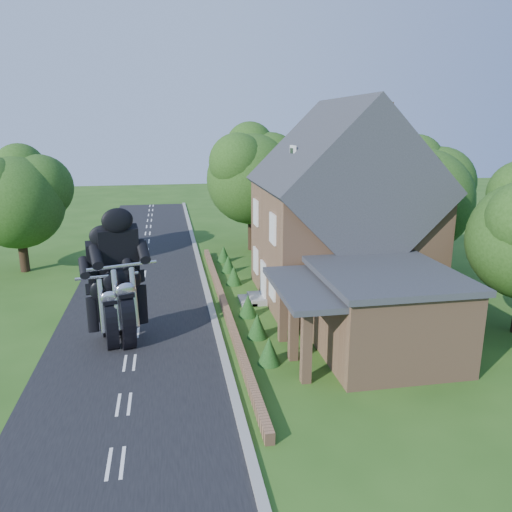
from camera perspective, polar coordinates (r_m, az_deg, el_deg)
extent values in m
plane|color=#264D15|center=(20.32, -14.24, -11.79)|extent=(120.00, 120.00, 0.00)
cube|color=black|center=(20.32, -14.24, -11.76)|extent=(7.00, 80.00, 0.02)
cube|color=gray|center=(20.32, -3.74, -11.14)|extent=(0.30, 80.00, 0.12)
cube|color=#91684A|center=(24.90, -3.59, -5.77)|extent=(0.30, 22.00, 0.40)
cube|color=#91684A|center=(26.40, 9.53, 1.60)|extent=(8.00, 8.00, 6.00)
cube|color=#2B2D33|center=(25.89, 9.82, 8.08)|extent=(8.48, 8.64, 8.48)
cube|color=#91684A|center=(26.48, 14.35, 14.93)|extent=(0.60, 0.90, 1.60)
cube|color=white|center=(25.00, 4.25, 11.47)|extent=(0.12, 0.80, 0.90)
cube|color=black|center=(24.98, 4.11, 11.47)|extent=(0.04, 0.55, 0.65)
cube|color=white|center=(25.86, 0.84, -2.95)|extent=(0.10, 1.10, 2.10)
cube|color=gray|center=(26.09, 0.09, -4.87)|extent=(0.80, 1.60, 0.30)
cube|color=gray|center=(26.04, -0.99, -5.09)|extent=(0.80, 1.60, 0.15)
cube|color=white|center=(23.65, 1.87, -3.28)|extent=(0.10, 1.10, 1.40)
cube|color=black|center=(23.64, 1.82, -3.28)|extent=(0.04, 0.92, 1.22)
cube|color=white|center=(27.78, -0.03, -0.51)|extent=(0.10, 1.10, 1.40)
cube|color=black|center=(27.78, -0.07, -0.51)|extent=(0.04, 0.92, 1.22)
cube|color=white|center=(22.95, 1.92, 3.14)|extent=(0.10, 1.10, 1.40)
cube|color=black|center=(22.95, 1.87, 3.14)|extent=(0.04, 0.92, 1.22)
cube|color=white|center=(27.19, -0.03, 4.99)|extent=(0.10, 1.10, 1.40)
cube|color=black|center=(27.19, -0.07, 4.99)|extent=(0.04, 0.92, 1.22)
cube|color=#91684A|center=(20.61, 14.40, -6.55)|extent=(5.00, 5.60, 3.20)
cube|color=#2B2D33|center=(20.06, 14.71, -1.96)|extent=(5.30, 5.94, 0.24)
cube|color=#2B2D33|center=(19.10, 6.14, -3.56)|extent=(2.60, 5.32, 0.22)
cube|color=#91684A|center=(17.90, 5.76, -10.18)|extent=(0.35, 0.35, 2.80)
cube|color=#91684A|center=(19.49, 4.31, -8.00)|extent=(0.35, 0.35, 2.80)
cube|color=#91684A|center=(21.11, 3.08, -6.14)|extent=(0.35, 0.35, 2.80)
cylinder|color=black|center=(31.40, 18.25, 0.35)|extent=(0.56, 0.56, 3.00)
sphere|color=#1E3F12|center=(30.81, 18.72, 6.03)|extent=(6.00, 6.00, 6.00)
sphere|color=#1E3F12|center=(31.88, 20.48, 7.79)|extent=(4.32, 4.32, 4.32)
sphere|color=#1E3F12|center=(29.38, 17.94, 8.07)|extent=(3.72, 3.72, 3.72)
sphere|color=#1E3F12|center=(31.68, 18.15, 10.13)|extent=(3.30, 3.30, 3.30)
cylinder|color=black|center=(37.01, 9.40, 3.49)|extent=(0.56, 0.56, 3.60)
sphere|color=#1E3F12|center=(36.47, 9.65, 9.32)|extent=(7.20, 7.20, 7.20)
sphere|color=#1E3F12|center=(37.64, 11.72, 11.04)|extent=(5.18, 5.18, 5.18)
sphere|color=#1E3F12|center=(34.94, 8.38, 11.51)|extent=(4.46, 4.46, 4.46)
sphere|color=#1E3F12|center=(37.72, 9.22, 13.36)|extent=(3.96, 3.96, 3.96)
cylinder|color=black|center=(36.46, -0.07, 3.36)|extent=(0.56, 0.56, 3.40)
sphere|color=#1E3F12|center=(35.93, -0.07, 8.78)|extent=(6.40, 6.40, 6.40)
sphere|color=#1E3F12|center=(36.75, 1.99, 10.41)|extent=(4.61, 4.61, 4.61)
sphere|color=#1E3F12|center=(34.69, -1.64, 10.68)|extent=(3.97, 3.97, 3.97)
sphere|color=#1E3F12|center=(37.04, -0.28, 12.43)|extent=(3.52, 3.52, 3.52)
cylinder|color=black|center=(34.16, -24.70, 0.69)|extent=(0.56, 0.56, 2.80)
sphere|color=#1E3F12|center=(33.64, -25.23, 5.55)|extent=(5.60, 5.60, 5.60)
sphere|color=#1E3F12|center=(33.77, -23.08, 7.25)|extent=(4.03, 4.03, 4.03)
sphere|color=#1E3F12|center=(34.48, -24.97, 9.07)|extent=(3.08, 3.08, 3.08)
cone|color=#153B13|center=(19.45, 1.50, -10.75)|extent=(0.90, 0.90, 1.10)
cone|color=#153B13|center=(21.69, 0.15, -7.95)|extent=(0.90, 0.90, 1.10)
cone|color=#153B13|center=(23.98, -0.93, -5.67)|extent=(0.90, 0.90, 1.10)
cone|color=#153B13|center=(28.66, -2.56, -2.22)|extent=(0.90, 0.90, 1.10)
cone|color=#153B13|center=(31.04, -3.18, -0.89)|extent=(0.90, 0.90, 1.10)
cone|color=#153B13|center=(33.44, -3.72, 0.25)|extent=(0.90, 0.90, 1.10)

